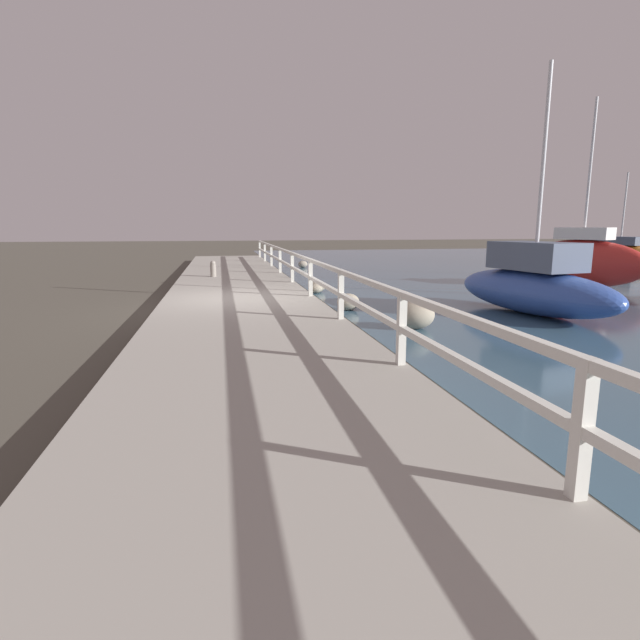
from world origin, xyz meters
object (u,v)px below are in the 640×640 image
at_px(mooring_bollard, 213,269).
at_px(sailboat_red, 581,261).
at_px(sailboat_orange, 619,252).
at_px(sailboat_blue, 533,286).

relative_size(mooring_bollard, sailboat_red, 0.09).
bearing_deg(sailboat_orange, sailboat_blue, -150.07).
xyz_separation_m(mooring_bollard, sailboat_orange, (22.06, 6.31, 0.03)).
distance_m(mooring_bollard, sailboat_blue, 10.51).
relative_size(mooring_bollard, sailboat_orange, 0.10).
distance_m(sailboat_orange, sailboat_blue, 20.14).
bearing_deg(sailboat_orange, sailboat_red, -149.93).
distance_m(mooring_bollard, sailboat_red, 12.56).
bearing_deg(sailboat_orange, mooring_bollard, -177.32).
bearing_deg(sailboat_blue, sailboat_orange, 33.68).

